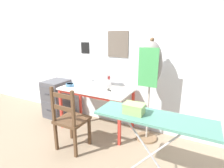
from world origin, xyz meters
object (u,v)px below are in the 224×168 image
Objects in this scene: sewing_machine at (100,80)px; fabric_bowl at (70,85)px; wooden_chair at (71,120)px; dress_form at (150,70)px; filing_cabinet at (57,98)px; scissors at (118,95)px; storage_box at (134,109)px; ironing_board at (153,121)px; thread_spool_mid_table at (110,90)px; thread_spool_near_machine at (108,90)px.

fabric_bowl is (-0.50, -0.18, -0.11)m from sewing_machine.
dress_form is (0.88, 0.72, 0.66)m from wooden_chair.
wooden_chair is at bearing -36.43° from filing_cabinet.
sewing_machine is at bearing 0.40° from filing_cabinet.
fabric_bowl is at bearing -18.81° from filing_cabinet.
scissors is 0.73× the size of storage_box.
dress_form reaches higher than ironing_board.
wooden_chair is (-0.47, -0.52, -0.29)m from scissors.
thread_spool_mid_table is 1.16m from ironing_board.
ironing_board reaches higher than thread_spool_near_machine.
wooden_chair is 1.32m from dress_form.
thread_spool_near_machine reaches higher than scissors.
thread_spool_mid_table reaches higher than thread_spool_near_machine.
filing_cabinet is at bearing 143.57° from wooden_chair.
thread_spool_mid_table is 0.04× the size of wooden_chair.
wooden_chair is 4.64× the size of storage_box.
sewing_machine is 0.51× the size of filing_cabinet.
fabric_bowl reaches higher than thread_spool_mid_table.
thread_spool_mid_table is at bearing 130.80° from storage_box.
filing_cabinet is (-1.22, 0.09, -0.38)m from thread_spool_near_machine.
wooden_chair reaches higher than ironing_board.
wooden_chair is 0.60× the size of dress_form.
storage_box is at bearing -48.16° from thread_spool_near_machine.
thread_spool_near_machine is (0.70, 0.09, -0.01)m from fabric_bowl.
storage_box is at bearing -10.92° from wooden_chair.
ironing_board reaches higher than filing_cabinet.
fabric_bowl reaches higher than scissors.
storage_box is (-0.19, -0.03, 0.10)m from ironing_board.
wooden_chair is at bearing -50.11° from fabric_bowl.
dress_form is at bearing 96.82° from storage_box.
sewing_machine is 0.30m from thread_spool_mid_table.
wooden_chair is at bearing 169.08° from storage_box.
ironing_board is at bearing -38.16° from sewing_machine.
sewing_machine is 2.53× the size of scissors.
dress_form is at bearing 9.07° from thread_spool_near_machine.
filing_cabinet is (-0.96, 0.71, -0.08)m from wooden_chair.
dress_form reaches higher than fabric_bowl.
wooden_chair is (-0.30, -0.60, -0.31)m from thread_spool_mid_table.
sewing_machine is 1.85× the size of storage_box.
thread_spool_near_machine is 1.21m from ironing_board.
thread_spool_mid_table is 0.03× the size of ironing_board.
sewing_machine is 0.24× the size of dress_form.
thread_spool_mid_table is (0.04, -0.02, 0.00)m from thread_spool_near_machine.
filing_cabinet is 0.65× the size of ironing_board.
sewing_machine is 0.33× the size of ironing_board.
storage_box is at bearing -49.20° from thread_spool_mid_table.
dress_form is 7.72× the size of storage_box.
ironing_board is (0.70, -0.68, 0.06)m from scissors.
ironing_board is (2.13, -0.87, 0.42)m from filing_cabinet.
thread_spool_near_machine is at bearing 139.38° from ironing_board.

